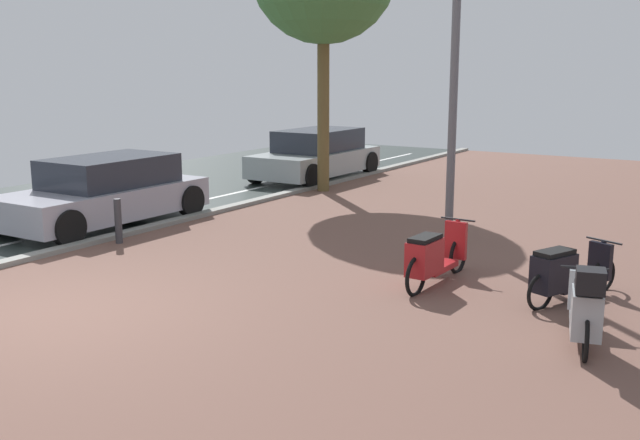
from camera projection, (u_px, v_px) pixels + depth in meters
ground at (126, 340)px, 8.13m from camera, size 21.00×40.00×0.13m
scooter_near at (433, 257)px, 10.01m from camera, size 0.52×1.88×0.83m
scooter_mid at (564, 273)px, 9.30m from camera, size 0.88×1.66×0.74m
scooter_far at (586, 308)px, 7.77m from camera, size 0.72×1.59×0.99m
parked_car_near at (105, 192)px, 13.96m from camera, size 1.88×4.04×1.27m
parked_car_far at (316, 155)px, 19.82m from camera, size 1.87×4.10×1.30m
lamp_post at (455, 65)px, 12.12m from camera, size 0.20×0.52×5.30m
bollard_far at (118, 221)px, 12.47m from camera, size 0.12×0.12×0.76m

